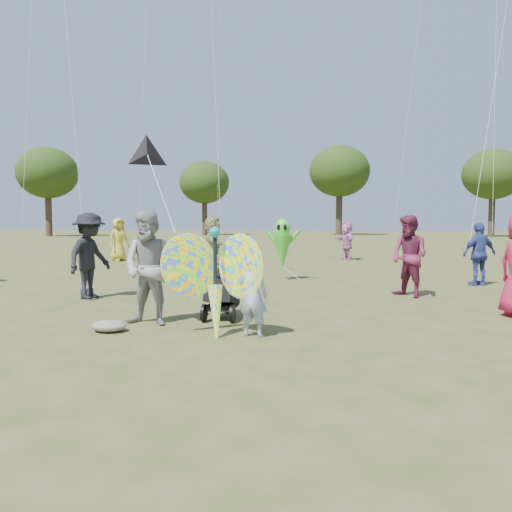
{
  "coord_description": "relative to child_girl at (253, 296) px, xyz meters",
  "views": [
    {
      "loc": [
        1.0,
        -6.5,
        1.67
      ],
      "look_at": [
        -0.2,
        1.5,
        1.1
      ],
      "focal_mm": 35.0,
      "sensor_mm": 36.0,
      "label": 1
    }
  ],
  "objects": [
    {
      "name": "alien_kite",
      "position": [
        -0.24,
        6.97,
        0.37
      ],
      "size": [
        1.12,
        0.69,
        1.74
      ],
      "color": "green",
      "rests_on": "ground"
    },
    {
      "name": "crowd_b",
      "position": [
        -4.02,
        3.0,
        0.33
      ],
      "size": [
        0.92,
        1.31,
        1.85
      ],
      "primitive_type": "imported",
      "rotation": [
        0.0,
        0.0,
        1.36
      ],
      "color": "black",
      "rests_on": "ground"
    },
    {
      "name": "grey_bag",
      "position": [
        -2.2,
        -0.0,
        -0.51
      ],
      "size": [
        0.53,
        0.43,
        0.17
      ],
      "primitive_type": "ellipsoid",
      "color": "gray",
      "rests_on": "ground"
    },
    {
      "name": "ground",
      "position": [
        0.1,
        -0.53,
        -0.6
      ],
      "size": [
        160.0,
        160.0,
        0.0
      ],
      "primitive_type": "plane",
      "color": "#51592B",
      "rests_on": "ground"
    },
    {
      "name": "crowd_c",
      "position": [
        4.91,
        6.54,
        0.22
      ],
      "size": [
        1.04,
        0.76,
        1.64
      ],
      "primitive_type": "imported",
      "rotation": [
        0.0,
        0.0,
        3.56
      ],
      "color": "#333F8D",
      "rests_on": "ground"
    },
    {
      "name": "crowd_d",
      "position": [
        -2.56,
        8.25,
        0.32
      ],
      "size": [
        0.97,
        1.78,
        1.83
      ],
      "primitive_type": "imported",
      "rotation": [
        0.0,
        0.0,
        1.84
      ],
      "color": "#9C9160",
      "rests_on": "ground"
    },
    {
      "name": "adult_man",
      "position": [
        -1.76,
        0.57,
        0.33
      ],
      "size": [
        0.99,
        0.82,
        1.84
      ],
      "primitive_type": "imported",
      "rotation": [
        0.0,
        0.0,
        -0.15
      ],
      "color": "#97979C",
      "rests_on": "ground"
    },
    {
      "name": "tree_line",
      "position": [
        3.77,
        44.46,
        6.27
      ],
      "size": [
        91.78,
        33.6,
        10.79
      ],
      "color": "#3A2D21",
      "rests_on": "ground"
    },
    {
      "name": "delta_kite_rig",
      "position": [
        -2.35,
        2.09,
        2.32
      ],
      "size": [
        1.44,
        1.75,
        1.86
      ],
      "color": "black",
      "rests_on": "ground"
    },
    {
      "name": "crowd_e",
      "position": [
        2.81,
        4.23,
        0.31
      ],
      "size": [
        1.09,
        1.11,
        1.8
      ],
      "primitive_type": "imported",
      "rotation": [
        0.0,
        0.0,
        5.42
      ],
      "color": "maroon",
      "rests_on": "ground"
    },
    {
      "name": "crowd_g",
      "position": [
        -7.65,
        12.69,
        0.3
      ],
      "size": [
        0.98,
        1.05,
        1.8
      ],
      "primitive_type": "imported",
      "rotation": [
        0.0,
        0.0,
        0.93
      ],
      "color": "gold",
      "rests_on": "ground"
    },
    {
      "name": "butterfly_kite",
      "position": [
        -0.55,
        -0.02,
        0.21
      ],
      "size": [
        1.74,
        0.75,
        1.79
      ],
      "color": "orange",
      "rests_on": "ground"
    },
    {
      "name": "crowd_j",
      "position": [
        1.8,
        14.93,
        0.23
      ],
      "size": [
        1.04,
        1.61,
        1.66
      ],
      "primitive_type": "imported",
      "rotation": [
        0.0,
        0.0,
        5.1
      ],
      "color": "#C671B3",
      "rests_on": "ground"
    },
    {
      "name": "child_girl",
      "position": [
        0.0,
        0.0,
        0.0
      ],
      "size": [
        0.49,
        0.37,
        1.19
      ],
      "primitive_type": "imported",
      "rotation": [
        0.0,
        0.0,
        2.92
      ],
      "color": "#96B4D5",
      "rests_on": "ground"
    },
    {
      "name": "jogging_stroller",
      "position": [
        -0.72,
        1.31,
        0.02
      ],
      "size": [
        0.54,
        1.06,
        1.09
      ],
      "rotation": [
        0.0,
        0.0,
        -0.04
      ],
      "color": "black",
      "rests_on": "ground"
    }
  ]
}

